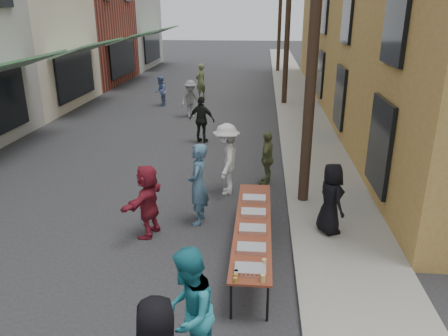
% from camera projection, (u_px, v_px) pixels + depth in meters
% --- Properties ---
extents(ground, '(120.00, 120.00, 0.00)m').
position_uv_depth(ground, '(98.00, 257.00, 8.76)').
color(ground, '#28282B').
rests_on(ground, ground).
extents(sidewalk, '(2.20, 60.00, 0.10)m').
position_uv_depth(sidewalk, '(298.00, 104.00, 22.34)').
color(sidewalk, gray).
rests_on(sidewalk, ground).
extents(storefront_row, '(8.00, 37.00, 9.00)m').
position_uv_depth(storefront_row, '(4.00, 19.00, 22.13)').
color(storefront_row, maroon).
rests_on(storefront_row, ground).
extents(building_ochre, '(10.00, 28.00, 10.00)m').
position_uv_depth(building_ochre, '(446.00, 0.00, 19.18)').
color(building_ochre, '#A27539').
rests_on(building_ochre, ground).
extents(utility_pole_near, '(0.26, 0.26, 9.00)m').
position_uv_depth(utility_pole_near, '(315.00, 18.00, 9.64)').
color(utility_pole_near, '#2D2116').
rests_on(utility_pole_near, ground).
extents(utility_pole_mid, '(0.26, 0.26, 9.00)m').
position_uv_depth(utility_pole_mid, '(288.00, 12.00, 20.85)').
color(utility_pole_mid, '#2D2116').
rests_on(utility_pole_mid, ground).
extents(utility_pole_far, '(0.26, 0.26, 9.00)m').
position_uv_depth(utility_pole_far, '(280.00, 10.00, 32.06)').
color(utility_pole_far, '#2D2116').
rests_on(utility_pole_far, ground).
extents(serving_table, '(0.70, 4.00, 0.75)m').
position_uv_depth(serving_table, '(253.00, 225.00, 8.52)').
color(serving_table, maroon).
rests_on(serving_table, ground).
extents(catering_tray_sausage, '(0.50, 0.33, 0.08)m').
position_uv_depth(catering_tray_sausage, '(250.00, 270.00, 6.95)').
color(catering_tray_sausage, maroon).
rests_on(catering_tray_sausage, serving_table).
extents(catering_tray_foil_b, '(0.50, 0.33, 0.08)m').
position_uv_depth(catering_tray_foil_b, '(251.00, 249.00, 7.56)').
color(catering_tray_foil_b, '#B2B2B7').
rests_on(catering_tray_foil_b, serving_table).
extents(catering_tray_buns, '(0.50, 0.33, 0.08)m').
position_uv_depth(catering_tray_buns, '(253.00, 229.00, 8.21)').
color(catering_tray_buns, tan).
rests_on(catering_tray_buns, serving_table).
extents(catering_tray_foil_d, '(0.50, 0.33, 0.08)m').
position_uv_depth(catering_tray_foil_d, '(253.00, 213.00, 8.87)').
color(catering_tray_foil_d, '#B2B2B7').
rests_on(catering_tray_foil_d, serving_table).
extents(catering_tray_buns_end, '(0.50, 0.33, 0.08)m').
position_uv_depth(catering_tray_buns_end, '(254.00, 199.00, 9.52)').
color(catering_tray_buns_end, tan).
rests_on(catering_tray_buns_end, serving_table).
extents(condiment_jar_a, '(0.07, 0.07, 0.08)m').
position_uv_depth(condiment_jar_a, '(235.00, 280.00, 6.69)').
color(condiment_jar_a, '#A57F26').
rests_on(condiment_jar_a, serving_table).
extents(condiment_jar_b, '(0.07, 0.07, 0.08)m').
position_uv_depth(condiment_jar_b, '(236.00, 276.00, 6.78)').
color(condiment_jar_b, '#A57F26').
rests_on(condiment_jar_b, serving_table).
extents(condiment_jar_c, '(0.07, 0.07, 0.08)m').
position_uv_depth(condiment_jar_c, '(236.00, 273.00, 6.88)').
color(condiment_jar_c, '#A57F26').
rests_on(condiment_jar_c, serving_table).
extents(cup_stack, '(0.08, 0.08, 0.12)m').
position_uv_depth(cup_stack, '(263.00, 278.00, 6.70)').
color(cup_stack, tan).
rests_on(cup_stack, serving_table).
extents(guest_front_b, '(0.48, 0.71, 1.90)m').
position_uv_depth(guest_front_b, '(198.00, 184.00, 9.87)').
color(guest_front_b, '#436882').
rests_on(guest_front_b, ground).
extents(guest_front_c, '(0.76, 0.95, 1.87)m').
position_uv_depth(guest_front_c, '(188.00, 313.00, 5.75)').
color(guest_front_c, teal).
rests_on(guest_front_c, ground).
extents(guest_front_d, '(0.72, 1.24, 1.91)m').
position_uv_depth(guest_front_d, '(227.00, 159.00, 11.48)').
color(guest_front_d, silver).
rests_on(guest_front_d, ground).
extents(guest_front_e, '(0.58, 0.96, 1.53)m').
position_uv_depth(guest_front_e, '(267.00, 158.00, 12.15)').
color(guest_front_e, '#626A3D').
rests_on(guest_front_e, ground).
extents(guest_queue_back, '(0.84, 1.58, 1.62)m').
position_uv_depth(guest_queue_back, '(148.00, 201.00, 9.37)').
color(guest_queue_back, maroon).
rests_on(guest_queue_back, ground).
extents(server, '(0.75, 0.90, 1.57)m').
position_uv_depth(server, '(331.00, 199.00, 9.29)').
color(server, black).
rests_on(server, sidewalk).
extents(passerby_left, '(1.18, 1.21, 1.66)m').
position_uv_depth(passerby_left, '(191.00, 99.00, 19.63)').
color(passerby_left, gray).
rests_on(passerby_left, ground).
extents(passerby_mid, '(1.08, 0.70, 1.70)m').
position_uv_depth(passerby_mid, '(202.00, 120.00, 15.90)').
color(passerby_mid, black).
rests_on(passerby_mid, ground).
extents(passerby_right, '(0.75, 0.81, 1.86)m').
position_uv_depth(passerby_right, '(201.00, 81.00, 23.63)').
color(passerby_right, '#606D3F').
rests_on(passerby_right, ground).
extents(passerby_far, '(0.64, 0.78, 1.49)m').
position_uv_depth(passerby_far, '(161.00, 91.00, 21.90)').
color(passerby_far, '#566BA6').
rests_on(passerby_far, ground).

